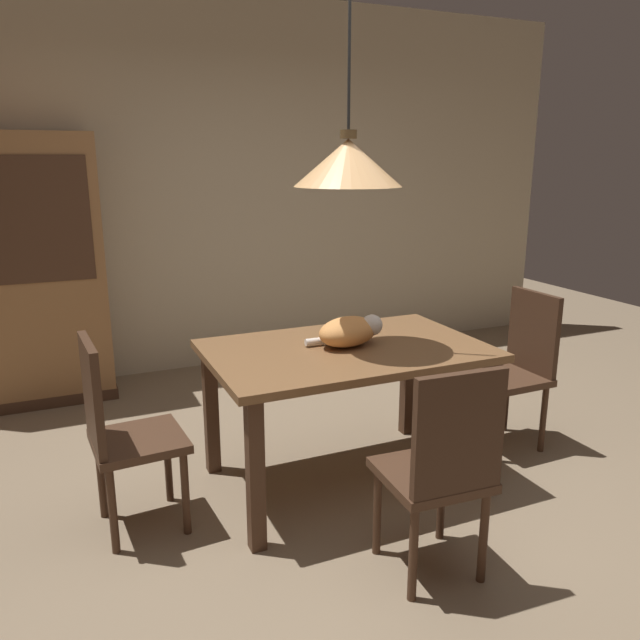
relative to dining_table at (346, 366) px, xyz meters
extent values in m
plane|color=#847056|center=(-0.10, -0.40, -0.65)|extent=(10.00, 10.00, 0.00)
cube|color=beige|center=(-0.10, 2.25, 0.80)|extent=(6.40, 0.10, 2.90)
cube|color=brown|center=(0.00, 0.00, 0.08)|extent=(1.40, 0.90, 0.04)
cube|color=#472D1E|center=(-0.62, -0.39, -0.29)|extent=(0.07, 0.07, 0.71)
cube|color=#472D1E|center=(0.62, -0.39, -0.29)|extent=(0.07, 0.07, 0.71)
cube|color=#472D1E|center=(-0.62, 0.39, -0.29)|extent=(0.07, 0.07, 0.71)
cube|color=#472D1E|center=(0.62, 0.39, -0.29)|extent=(0.07, 0.07, 0.71)
cube|color=#472D1E|center=(-1.05, 0.00, -0.22)|extent=(0.43, 0.43, 0.04)
cube|color=#40291B|center=(-1.23, -0.01, 0.04)|extent=(0.06, 0.38, 0.48)
cylinder|color=#472D1E|center=(-0.88, -0.15, -0.44)|extent=(0.04, 0.04, 0.41)
cylinder|color=#472D1E|center=(-0.90, 0.17, -0.44)|extent=(0.04, 0.04, 0.41)
cylinder|color=#472D1E|center=(-1.20, -0.17, -0.44)|extent=(0.04, 0.04, 0.41)
cylinder|color=#472D1E|center=(-1.22, 0.15, -0.44)|extent=(0.04, 0.04, 0.41)
cube|color=#472D1E|center=(1.05, 0.00, -0.22)|extent=(0.41, 0.41, 0.04)
cube|color=#40291B|center=(1.23, 0.00, 0.04)|extent=(0.04, 0.38, 0.48)
cylinder|color=#472D1E|center=(0.89, 0.16, -0.44)|extent=(0.04, 0.04, 0.41)
cylinder|color=#472D1E|center=(0.89, -0.16, -0.44)|extent=(0.04, 0.04, 0.41)
cylinder|color=#472D1E|center=(1.21, 0.16, -0.44)|extent=(0.04, 0.04, 0.41)
cylinder|color=#472D1E|center=(1.21, -0.16, -0.44)|extent=(0.04, 0.04, 0.41)
cube|color=#472D1E|center=(0.00, -0.80, -0.22)|extent=(0.42, 0.42, 0.04)
cube|color=#40291B|center=(-0.01, -0.98, 0.04)|extent=(0.38, 0.06, 0.48)
cylinder|color=#472D1E|center=(0.17, -0.65, -0.44)|extent=(0.04, 0.04, 0.41)
cylinder|color=#472D1E|center=(-0.15, -0.63, -0.44)|extent=(0.04, 0.04, 0.41)
cylinder|color=#472D1E|center=(0.15, -0.97, -0.44)|extent=(0.04, 0.04, 0.41)
cylinder|color=#472D1E|center=(-0.17, -0.95, -0.44)|extent=(0.04, 0.04, 0.41)
ellipsoid|color=#E59951|center=(0.02, 0.02, 0.18)|extent=(0.39, 0.31, 0.15)
sphere|color=white|center=(0.15, 0.00, 0.20)|extent=(0.11, 0.11, 0.11)
cylinder|color=white|center=(-0.10, 0.08, 0.13)|extent=(0.18, 0.04, 0.04)
cone|color=#E0A86B|center=(0.00, 0.00, 1.01)|extent=(0.52, 0.52, 0.22)
cylinder|color=#513D23|center=(0.00, 0.00, 1.14)|extent=(0.08, 0.08, 0.04)
cylinder|color=black|center=(0.00, 0.00, 1.68)|extent=(0.01, 0.01, 1.04)
cube|color=olive|center=(-1.54, 1.92, 0.28)|extent=(1.10, 0.44, 1.85)
cube|color=#472D1E|center=(-1.54, 1.70, 0.65)|extent=(0.97, 0.01, 0.81)
cube|color=#472D1E|center=(-1.54, 1.92, -0.61)|extent=(1.12, 0.45, 0.08)
camera|label=1|loc=(-1.34, -2.72, 1.04)|focal=34.96mm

